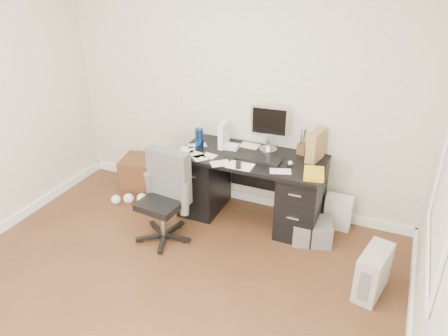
# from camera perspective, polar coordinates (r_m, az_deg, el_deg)

# --- Properties ---
(ground) EXTENTS (4.00, 4.00, 0.00)m
(ground) POSITION_cam_1_polar(r_m,az_deg,el_deg) (3.81, -10.25, -18.01)
(ground) COLOR #4B2B18
(ground) RESTS_ON ground
(room_shell) EXTENTS (4.02, 4.02, 2.71)m
(room_shell) POSITION_cam_1_polar(r_m,az_deg,el_deg) (2.91, -12.04, 6.05)
(room_shell) COLOR silver
(room_shell) RESTS_ON ground
(desk) EXTENTS (1.50, 0.70, 0.75)m
(desk) POSITION_cam_1_polar(r_m,az_deg,el_deg) (4.64, 3.52, -2.34)
(desk) COLOR black
(desk) RESTS_ON ground
(loose_papers) EXTENTS (1.10, 0.60, 0.00)m
(loose_papers) POSITION_cam_1_polar(r_m,az_deg,el_deg) (4.50, 1.03, 1.76)
(loose_papers) COLOR white
(loose_papers) RESTS_ON desk
(lcd_monitor) EXTENTS (0.41, 0.26, 0.50)m
(lcd_monitor) POSITION_cam_1_polar(r_m,az_deg,el_deg) (4.54, 5.92, 5.19)
(lcd_monitor) COLOR silver
(lcd_monitor) RESTS_ON desk
(keyboard) EXTENTS (0.47, 0.16, 0.03)m
(keyboard) POSITION_cam_1_polar(r_m,az_deg,el_deg) (4.39, 4.40, 1.16)
(keyboard) COLOR black
(keyboard) RESTS_ON desk
(computer_mouse) EXTENTS (0.08, 0.08, 0.06)m
(computer_mouse) POSITION_cam_1_polar(r_m,az_deg,el_deg) (4.30, 8.65, 0.59)
(computer_mouse) COLOR silver
(computer_mouse) RESTS_ON desk
(travel_mug) EXTENTS (0.12, 0.12, 0.21)m
(travel_mug) POSITION_cam_1_polar(r_m,az_deg,el_deg) (4.65, -3.24, 3.94)
(travel_mug) COLOR navy
(travel_mug) RESTS_ON desk
(white_binder) EXTENTS (0.13, 0.24, 0.27)m
(white_binder) POSITION_cam_1_polar(r_m,az_deg,el_deg) (4.65, -0.02, 4.41)
(white_binder) COLOR white
(white_binder) RESTS_ON desk
(magazine_file) EXTENTS (0.18, 0.29, 0.31)m
(magazine_file) POSITION_cam_1_polar(r_m,az_deg,el_deg) (4.43, 11.92, 2.92)
(magazine_file) COLOR olive
(magazine_file) RESTS_ON desk
(pen_cup) EXTENTS (0.13, 0.13, 0.27)m
(pen_cup) POSITION_cam_1_polar(r_m,az_deg,el_deg) (4.54, 10.24, 3.37)
(pen_cup) COLOR #553518
(pen_cup) RESTS_ON desk
(yellow_book) EXTENTS (0.25, 0.29, 0.04)m
(yellow_book) POSITION_cam_1_polar(r_m,az_deg,el_deg) (4.16, 11.76, -0.74)
(yellow_book) COLOR yellow
(yellow_book) RESTS_ON desk
(paper_remote) EXTENTS (0.26, 0.21, 0.02)m
(paper_remote) POSITION_cam_1_polar(r_m,az_deg,el_deg) (4.27, 2.13, 0.40)
(paper_remote) COLOR white
(paper_remote) RESTS_ON desk
(office_chair) EXTENTS (0.58, 0.58, 0.92)m
(office_chair) POSITION_cam_1_polar(r_m,az_deg,el_deg) (4.32, -8.20, -4.04)
(office_chair) COLOR #545653
(office_chair) RESTS_ON ground
(pc_tower) EXTENTS (0.28, 0.46, 0.43)m
(pc_tower) POSITION_cam_1_polar(r_m,az_deg,el_deg) (3.99, 18.88, -12.78)
(pc_tower) COLOR #BAB3A7
(pc_tower) RESTS_ON ground
(shopping_bag) EXTENTS (0.28, 0.20, 0.37)m
(shopping_bag) POSITION_cam_1_polar(r_m,az_deg,el_deg) (4.74, 14.67, -5.60)
(shopping_bag) COLOR white
(shopping_bag) RESTS_ON ground
(wicker_basket) EXTENTS (0.47, 0.47, 0.40)m
(wicker_basket) POSITION_cam_1_polar(r_m,az_deg,el_deg) (5.42, -10.89, -0.68)
(wicker_basket) COLOR #452614
(wicker_basket) RESTS_ON ground
(desk_printer) EXTENTS (0.45, 0.41, 0.23)m
(desk_printer) POSITION_cam_1_polar(r_m,az_deg,el_deg) (4.52, 11.40, -8.04)
(desk_printer) COLOR slate
(desk_printer) RESTS_ON ground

